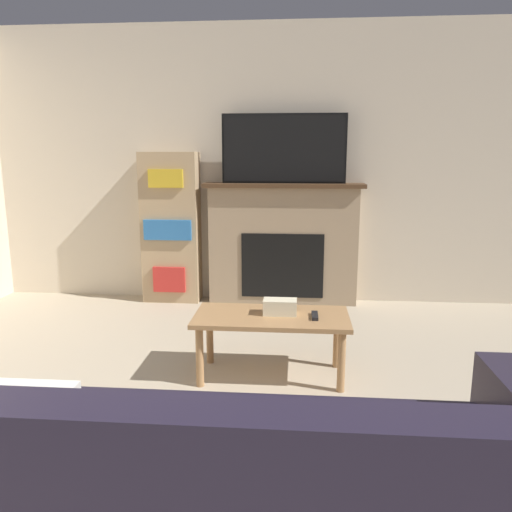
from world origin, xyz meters
The scene contains 8 objects.
wall_back centered at (0.00, 4.24, 1.35)m, with size 6.31×0.06×2.70m.
fireplace centered at (0.26, 4.09, 0.60)m, with size 1.56×0.28×1.19m.
tv centered at (0.26, 4.07, 1.52)m, with size 1.19×0.03×0.65m.
couch centered at (0.06, 0.68, 0.29)m, with size 2.46×0.96×0.86m.
coffee_table centered at (0.24, 2.36, 0.37)m, with size 1.02×0.49×0.43m.
tissue_box centered at (0.29, 2.38, 0.48)m, with size 0.22×0.12×0.10m.
remote_control centered at (0.52, 2.33, 0.44)m, with size 0.04×0.15×0.02m.
bookshelf centered at (-0.86, 4.07, 0.74)m, with size 0.56×0.29×1.49m.
Camera 1 is at (0.40, -0.78, 1.47)m, focal length 35.00 mm.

